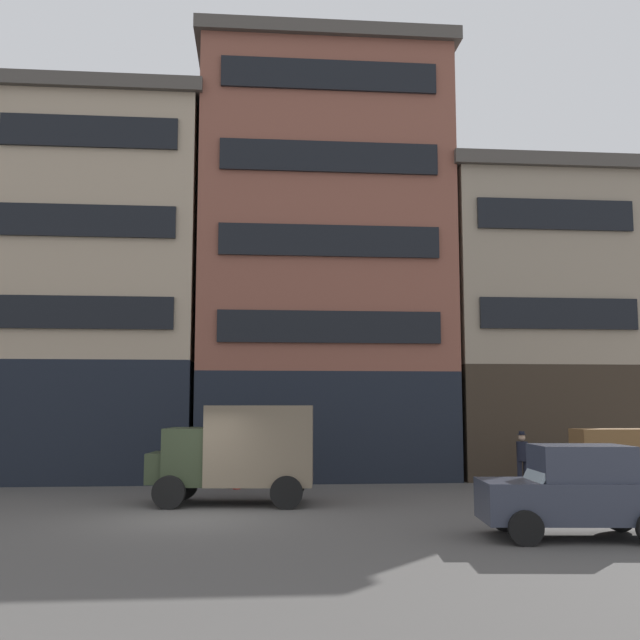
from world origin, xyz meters
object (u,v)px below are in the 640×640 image
(cargo_wagon, at_px, (620,459))
(sedan_light, at_px, (576,491))
(pedestrian_officer, at_px, (522,457))
(fire_hydrant_curbside, at_px, (237,475))
(delivery_truck_near, at_px, (239,450))

(cargo_wagon, xyz_separation_m, sedan_light, (-3.63, -5.37, -0.23))
(pedestrian_officer, xyz_separation_m, fire_hydrant_curbside, (-9.13, 0.49, -0.55))
(sedan_light, relative_size, fire_hydrant_curbside, 4.63)
(cargo_wagon, bearing_deg, delivery_truck_near, 177.65)
(sedan_light, distance_m, fire_hydrant_curbside, 11.77)
(pedestrian_officer, height_order, fire_hydrant_curbside, pedestrian_officer)
(pedestrian_officer, distance_m, fire_hydrant_curbside, 9.16)
(cargo_wagon, distance_m, delivery_truck_near, 10.44)
(cargo_wagon, bearing_deg, pedestrian_officer, 111.18)
(delivery_truck_near, height_order, pedestrian_officer, delivery_truck_near)
(cargo_wagon, bearing_deg, fire_hydrant_curbside, 158.54)
(cargo_wagon, relative_size, pedestrian_officer, 1.65)
(delivery_truck_near, xyz_separation_m, pedestrian_officer, (9.01, 3.23, -0.44))
(pedestrian_officer, bearing_deg, sedan_light, -103.78)
(delivery_truck_near, relative_size, pedestrian_officer, 2.50)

